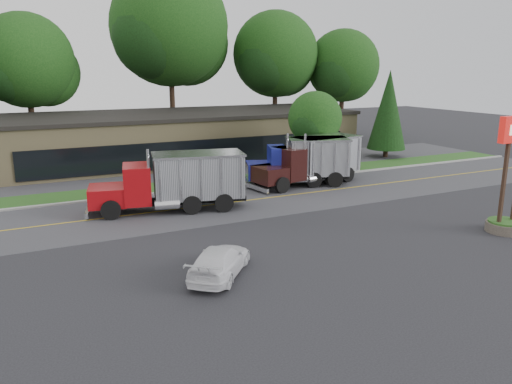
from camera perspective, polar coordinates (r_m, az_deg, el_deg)
ground at (r=23.72m, az=5.63°, el=-6.33°), size 140.00×140.00×0.00m
road at (r=31.36m, az=-2.99°, el=-1.24°), size 60.00×8.00×0.02m
center_line at (r=31.36m, az=-2.99°, el=-1.24°), size 60.00×0.12×0.01m
curb at (r=35.15m, az=-5.68°, el=0.36°), size 60.00×0.30×0.12m
grass_verge at (r=36.80m, az=-6.67°, el=0.95°), size 60.00×3.40×0.03m
far_parking at (r=41.45m, az=-8.98°, el=2.33°), size 60.00×7.00×0.02m
strip_mall at (r=47.37m, az=-8.92°, el=6.21°), size 32.00×12.00×4.00m
bilo_sign at (r=28.35m, az=26.94°, el=-0.17°), size 2.20×1.90×5.95m
tree_far_b at (r=53.04m, az=-24.61°, el=13.05°), size 9.38×8.83×13.38m
tree_far_c at (r=55.54m, az=-9.69°, el=17.51°), size 13.06×12.29×18.63m
tree_far_d at (r=59.07m, az=2.30°, el=15.00°), size 10.28×9.68×14.67m
tree_far_e at (r=61.58m, az=9.95°, el=13.65°), size 8.97×8.44×12.80m
evergreen_right at (r=48.85m, az=14.87°, el=9.07°), size 3.59×3.59×8.16m
tree_verge at (r=40.58m, az=6.79°, el=8.08°), size 4.57×4.30×6.51m
dump_truck_red at (r=29.69m, az=-8.98°, el=1.34°), size 9.24×4.30×3.36m
dump_truck_blue at (r=36.14m, az=5.42°, el=3.66°), size 7.68×4.80×3.36m
dump_truck_maroon at (r=36.58m, az=6.48°, el=3.76°), size 8.85×3.79×3.36m
rally_car at (r=20.40m, az=-4.19°, el=-7.88°), size 4.01×4.34×1.22m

